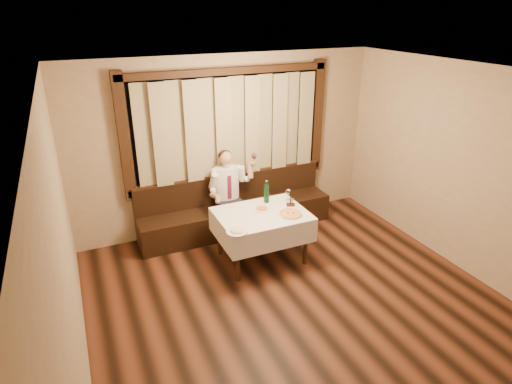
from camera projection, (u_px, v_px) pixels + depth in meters
name	position (u px, v px, depth m)	size (l,w,h in m)	color
room	(287.00, 182.00, 5.13)	(5.01, 6.01, 2.81)	black
banquette	(236.00, 212.00, 7.07)	(3.20, 0.61, 0.94)	black
dining_table	(262.00, 220.00, 6.08)	(1.27, 0.97, 0.76)	black
pizza	(290.00, 214.00, 5.98)	(0.34, 0.34, 0.04)	white
pasta_red	(262.00, 208.00, 6.11)	(0.25, 0.25, 0.09)	white
pasta_cream	(237.00, 230.00, 5.50)	(0.28, 0.28, 0.09)	white
green_bottle	(267.00, 193.00, 6.30)	(0.08, 0.08, 0.35)	#0E431D
table_wine_glass	(288.00, 192.00, 6.36)	(0.07, 0.07, 0.19)	white
cruet_caddy	(291.00, 203.00, 6.23)	(0.13, 0.10, 0.13)	black
seated_man	(229.00, 187.00, 6.74)	(0.76, 0.57, 1.40)	black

